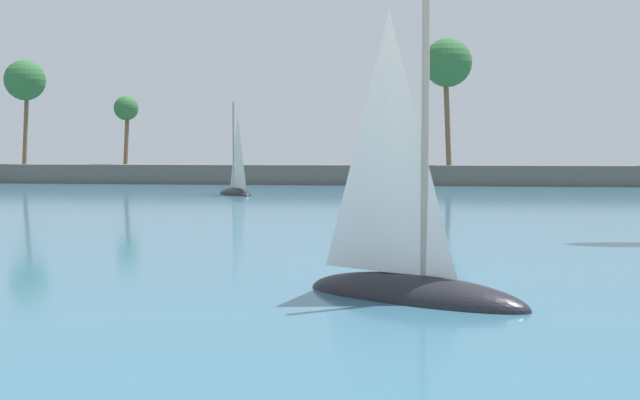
% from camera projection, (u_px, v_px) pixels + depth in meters
% --- Properties ---
extents(sea, '(220.00, 105.37, 0.06)m').
position_uv_depth(sea, '(410.00, 192.00, 60.07)').
color(sea, '#386B84').
rests_on(sea, ground).
extents(palm_headland, '(117.99, 6.00, 12.88)m').
position_uv_depth(palm_headland, '(384.00, 158.00, 72.78)').
color(palm_headland, '#605B54').
rests_on(palm_headland, ground).
extents(sailboat_near_shore, '(5.21, 3.81, 7.40)m').
position_uv_depth(sailboat_near_shore, '(409.00, 266.00, 16.72)').
color(sailboat_near_shore, black).
rests_on(sailboat_near_shore, sea).
extents(sailboat_toward_headland, '(3.86, 4.69, 6.85)m').
position_uv_depth(sailboat_toward_headland, '(236.00, 186.00, 55.75)').
color(sailboat_toward_headland, black).
rests_on(sailboat_toward_headland, sea).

